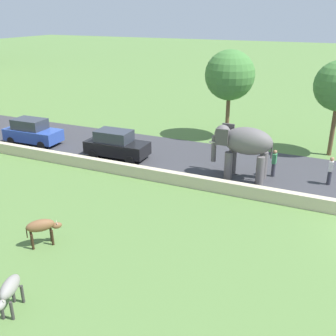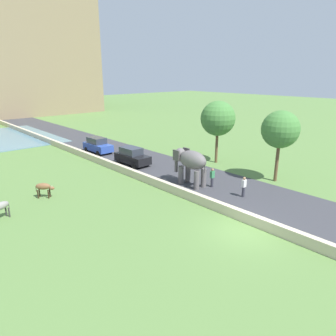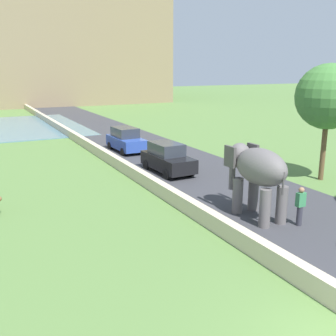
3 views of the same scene
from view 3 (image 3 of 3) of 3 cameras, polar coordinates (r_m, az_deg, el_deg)
The scene contains 7 objects.
road_surface at distance 28.24m, azimuth -1.13°, elevation 1.74°, with size 7.00×120.00×0.06m, color #38383D.
barrier_wall at distance 24.94m, azimuth -7.02°, elevation 0.67°, with size 0.40×110.00×0.67m, color beige.
elephant at distance 16.71m, azimuth 12.54°, elevation -0.35°, with size 1.41×3.47×2.99m.
person_beside_elephant at distance 16.52m, azimuth 18.30°, elevation -5.13°, with size 0.36×0.22×1.63m.
car_blue at distance 29.75m, azimuth -6.02°, elevation 4.01°, with size 1.89×4.05×1.80m.
car_black at distance 23.61m, azimuth -0.07°, elevation 1.40°, with size 1.90×4.05×1.80m.
tree_near at distance 23.27m, azimuth 21.88°, elevation 9.37°, with size 3.50×3.50×6.34m.
Camera 3 is at (-6.92, -4.86, 6.15)m, focal length 42.82 mm.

